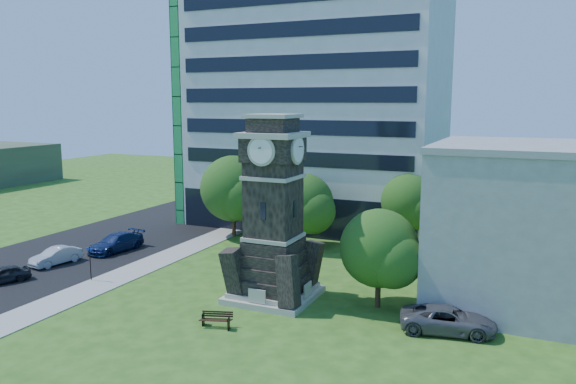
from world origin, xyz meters
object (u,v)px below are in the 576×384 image
at_px(clock_tower, 273,221).
at_px(park_bench, 216,319).
at_px(street_sign, 90,260).
at_px(car_east_lot, 448,320).
at_px(car_street_mid, 56,256).
at_px(car_street_north, 116,243).
at_px(car_street_south, 3,275).

height_order(clock_tower, park_bench, clock_tower).
bearing_deg(street_sign, clock_tower, 16.95).
distance_m(park_bench, street_sign, 13.41).
bearing_deg(car_east_lot, street_sign, 82.50).
xyz_separation_m(car_street_mid, car_east_lot, (30.95, -0.90, 0.07)).
relative_size(car_street_mid, car_east_lot, 0.77).
distance_m(car_street_north, park_bench, 20.03).
xyz_separation_m(car_street_north, street_sign, (3.96, -7.25, 0.82)).
height_order(car_street_south, street_sign, street_sign).
bearing_deg(car_street_north, street_sign, -54.48).
bearing_deg(car_street_north, clock_tower, -8.86).
distance_m(clock_tower, car_street_south, 20.47).
xyz_separation_m(car_street_south, car_east_lot, (30.75, 4.15, 0.13)).
height_order(car_street_south, car_street_mid, car_street_mid).
bearing_deg(car_street_south, car_street_north, 106.18).
relative_size(clock_tower, car_street_south, 3.38).
relative_size(car_street_mid, car_street_north, 0.77).
relative_size(car_street_south, park_bench, 1.98).
bearing_deg(clock_tower, car_street_south, -164.84).
height_order(car_street_mid, car_east_lot, car_east_lot).
height_order(car_street_mid, car_street_north, car_street_north).
bearing_deg(car_east_lot, park_bench, 100.80).
xyz_separation_m(car_street_south, car_street_mid, (-0.20, 5.06, 0.06)).
xyz_separation_m(clock_tower, park_bench, (-0.92, -5.83, -4.78)).
height_order(clock_tower, car_street_south, clock_tower).
bearing_deg(car_east_lot, clock_tower, 74.54).
height_order(clock_tower, car_east_lot, clock_tower).
distance_m(clock_tower, street_sign, 14.46).
distance_m(clock_tower, car_east_lot, 12.42).
bearing_deg(car_street_south, car_east_lot, 32.09).
bearing_deg(car_street_south, clock_tower, 39.56).
relative_size(clock_tower, car_street_north, 2.29).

